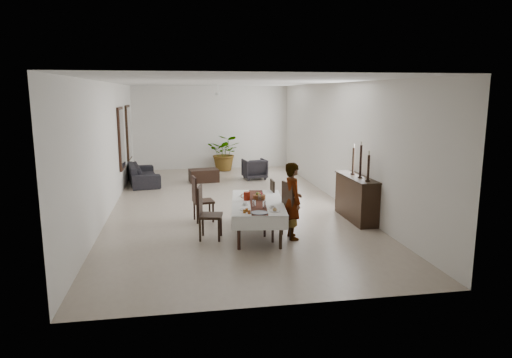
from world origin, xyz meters
name	(u,v)px	position (x,y,z in m)	size (l,w,h in m)	color
floor	(229,204)	(0.00, 0.00, 0.00)	(6.00, 12.00, 0.00)	#B6A691
ceiling	(228,82)	(0.00, 0.00, 3.20)	(6.00, 12.00, 0.02)	white
wall_back	(211,128)	(0.00, 6.00, 1.60)	(6.00, 0.02, 3.20)	white
wall_front	(278,194)	(0.00, -6.00, 1.60)	(6.00, 0.02, 3.20)	white
wall_left	(109,147)	(-3.00, 0.00, 1.60)	(0.02, 12.00, 3.20)	white
wall_right	(338,143)	(3.00, 0.00, 1.60)	(0.02, 12.00, 3.20)	white
dining_table_top	(258,203)	(0.31, -2.63, 0.65)	(0.90, 2.17, 0.05)	black
table_leg_fl	(239,234)	(-0.21, -3.59, 0.32)	(0.06, 0.06, 0.63)	black
table_leg_fr	(281,233)	(0.57, -3.70, 0.32)	(0.06, 0.06, 0.63)	black
table_leg_bl	(239,207)	(0.06, -1.55, 0.32)	(0.06, 0.06, 0.63)	black
table_leg_br	(273,206)	(0.84, -1.66, 0.32)	(0.06, 0.06, 0.63)	black
tablecloth_top	(258,202)	(0.31, -2.63, 0.68)	(1.07, 2.33, 0.01)	white
tablecloth_drape_left	(233,208)	(-0.21, -2.56, 0.55)	(0.01, 2.33, 0.27)	white
tablecloth_drape_right	(282,208)	(0.84, -2.69, 0.55)	(0.01, 2.33, 0.27)	silver
tablecloth_drape_near	(260,223)	(0.16, -3.78, 0.55)	(1.07, 0.01, 0.27)	white
tablecloth_drape_far	(256,196)	(0.47, -1.48, 0.55)	(1.07, 0.01, 0.27)	silver
table_runner	(258,201)	(0.31, -2.63, 0.69)	(0.32, 2.26, 0.00)	#552518
red_pitcher	(247,196)	(0.11, -2.46, 0.78)	(0.14, 0.14, 0.18)	maroon
pitcher_handle	(243,196)	(0.03, -2.45, 0.78)	(0.11, 0.11, 0.02)	maroon
wine_glass_near	(264,205)	(0.34, -3.22, 0.76)	(0.06, 0.06, 0.15)	white
wine_glass_mid	(254,204)	(0.16, -3.11, 0.76)	(0.06, 0.06, 0.15)	white
wine_glass_far	(260,197)	(0.36, -2.59, 0.76)	(0.06, 0.06, 0.15)	white
teacup_right	(272,206)	(0.51, -3.20, 0.71)	(0.08, 0.08, 0.05)	white
saucer_right	(272,208)	(0.51, -3.20, 0.69)	(0.14, 0.14, 0.01)	silver
teacup_left	(245,204)	(0.00, -2.90, 0.71)	(0.08, 0.08, 0.05)	silver
saucer_left	(245,205)	(0.00, -2.90, 0.69)	(0.14, 0.14, 0.01)	white
plate_near_right	(275,211)	(0.50, -3.47, 0.69)	(0.22, 0.22, 0.01)	silver
bread_near_right	(275,210)	(0.50, -3.47, 0.72)	(0.08, 0.08, 0.08)	tan
plate_near_left	(245,209)	(-0.04, -3.26, 0.69)	(0.22, 0.22, 0.01)	silver
plate_far_left	(244,196)	(0.09, -2.09, 0.69)	(0.22, 0.22, 0.01)	silver
serving_tray	(260,213)	(0.19, -3.56, 0.70)	(0.32, 0.32, 0.02)	#414246
jam_jar_a	(249,212)	(-0.01, -3.57, 0.72)	(0.06, 0.06, 0.07)	#8C4014
jam_jar_b	(244,211)	(-0.09, -3.50, 0.72)	(0.06, 0.06, 0.07)	brown
jam_jar_c	(247,210)	(-0.04, -3.42, 0.72)	(0.06, 0.06, 0.07)	#944F15
fruit_basket	(259,197)	(0.39, -2.41, 0.73)	(0.27, 0.27, 0.09)	brown
fruit_red	(260,194)	(0.42, -2.39, 0.80)	(0.08, 0.08, 0.08)	maroon
fruit_green	(257,194)	(0.36, -2.38, 0.80)	(0.07, 0.07, 0.07)	olive
fruit_yellow	(259,194)	(0.38, -2.45, 0.80)	(0.08, 0.08, 0.08)	gold
chair_right_near_seat	(278,214)	(0.65, -3.06, 0.51)	(0.49, 0.49, 0.06)	black
chair_right_near_leg_fl	(291,229)	(0.89, -3.21, 0.24)	(0.05, 0.05, 0.48)	black
chair_right_near_leg_fr	(282,224)	(0.80, -2.82, 0.24)	(0.05, 0.05, 0.48)	black
chair_right_near_leg_bl	(273,231)	(0.50, -3.30, 0.24)	(0.05, 0.05, 0.48)	black
chair_right_near_leg_br	(265,226)	(0.42, -2.91, 0.24)	(0.05, 0.05, 0.48)	black
chair_right_near_back	(288,198)	(0.87, -3.01, 0.84)	(0.49, 0.04, 0.62)	black
chair_right_far_seat	(265,203)	(0.65, -1.65, 0.42)	(0.40, 0.40, 0.05)	black
chair_right_far_leg_fl	(273,213)	(0.81, -1.82, 0.20)	(0.04, 0.04, 0.40)	black
chair_right_far_leg_fr	(270,210)	(0.82, -1.49, 0.20)	(0.04, 0.04, 0.40)	black
chair_right_far_leg_bl	(259,214)	(0.49, -1.82, 0.20)	(0.04, 0.04, 0.40)	black
chair_right_far_leg_br	(257,210)	(0.49, -1.49, 0.20)	(0.04, 0.04, 0.40)	black
chair_right_far_back	(272,191)	(0.83, -1.66, 0.69)	(0.40, 0.04, 0.51)	black
chair_left_near_seat	(210,216)	(-0.69, -2.84, 0.48)	(0.46, 0.46, 0.05)	black
chair_left_near_leg_fl	(203,225)	(-0.84, -2.62, 0.23)	(0.05, 0.05, 0.46)	black
chair_left_near_leg_fr	(200,230)	(-0.92, -2.99, 0.23)	(0.05, 0.05, 0.46)	black
chair_left_near_leg_bl	(221,225)	(-0.47, -2.69, 0.23)	(0.05, 0.05, 0.46)	black
chair_left_near_leg_br	(219,231)	(-0.55, -3.06, 0.23)	(0.05, 0.05, 0.46)	black
chair_left_near_back	(200,201)	(-0.90, -2.80, 0.80)	(0.46, 0.04, 0.59)	black
chair_left_far_seat	(203,201)	(-0.76, -1.50, 0.47)	(0.45, 0.45, 0.05)	black
chair_left_far_leg_fl	(194,210)	(-0.97, -1.34, 0.22)	(0.04, 0.04, 0.44)	black
chair_left_far_leg_fr	(197,214)	(-0.91, -1.70, 0.22)	(0.04, 0.04, 0.44)	black
chair_left_far_leg_bl	(210,209)	(-0.61, -1.29, 0.22)	(0.04, 0.04, 0.44)	black
chair_left_far_leg_br	(213,213)	(-0.55, -1.65, 0.22)	(0.04, 0.04, 0.44)	black
chair_left_far_back	(194,189)	(-0.96, -1.53, 0.77)	(0.45, 0.04, 0.57)	black
woman	(293,201)	(0.96, -3.09, 0.79)	(0.57, 0.38, 1.57)	gray
sideboard_body	(356,199)	(2.78, -1.96, 0.50)	(0.44, 1.65, 0.99)	black
sideboard_top	(357,177)	(2.78, -1.96, 1.01)	(0.49, 1.72, 0.03)	black
candlestick_near_base	(368,181)	(2.78, -2.56, 1.04)	(0.11, 0.11, 0.03)	black
candlestick_near_shaft	(368,168)	(2.78, -2.56, 1.33)	(0.06, 0.06, 0.55)	black
candlestick_near_candle	(369,153)	(2.78, -2.56, 1.65)	(0.04, 0.04, 0.09)	silver
candlestick_mid_base	(360,177)	(2.78, -2.12, 1.04)	(0.11, 0.11, 0.03)	black
candlestick_mid_shaft	(361,161)	(2.78, -2.12, 1.42)	(0.06, 0.06, 0.72)	black
candlestick_mid_candle	(361,143)	(2.78, -2.12, 1.82)	(0.04, 0.04, 0.09)	#F0E5D0
candlestick_far_base	(353,174)	(2.78, -1.68, 1.04)	(0.11, 0.11, 0.03)	black
candlestick_far_shaft	(353,160)	(2.78, -1.68, 1.36)	(0.06, 0.06, 0.61)	black
candlestick_far_candle	(354,146)	(2.78, -1.68, 1.71)	(0.04, 0.04, 0.09)	beige
sofa	(143,174)	(-2.45, 3.29, 0.32)	(2.21, 0.86, 0.65)	#252227
armchair	(254,169)	(1.28, 3.50, 0.35)	(0.75, 0.77, 0.70)	#282429
coffee_table	(204,175)	(-0.48, 3.29, 0.21)	(0.95, 0.63, 0.42)	black
potted_plant	(225,153)	(0.46, 5.43, 0.69)	(1.24, 1.07, 1.37)	#285A24
mirror_frame_near	(121,138)	(-2.96, 2.20, 1.60)	(0.06, 1.05, 1.85)	black
mirror_glass_near	(122,138)	(-2.92, 2.20, 1.60)	(0.01, 0.90, 1.70)	silver
mirror_frame_far	(128,133)	(-2.96, 4.30, 1.60)	(0.06, 1.05, 1.85)	black
mirror_glass_far	(130,132)	(-2.92, 4.30, 1.60)	(0.01, 0.90, 1.70)	white
fan_rod	(218,88)	(0.00, 3.00, 3.10)	(0.04, 0.04, 0.20)	white
fan_hub	(218,94)	(0.00, 3.00, 2.90)	(0.16, 0.16, 0.08)	white
fan_blade_n	(217,94)	(0.00, 3.35, 2.90)	(0.10, 0.55, 0.01)	white
fan_blade_s	(219,94)	(0.00, 2.65, 2.90)	(0.10, 0.55, 0.01)	silver
fan_blade_e	(229,94)	(0.35, 3.00, 2.90)	(0.55, 0.10, 0.01)	white
fan_blade_w	(207,94)	(-0.35, 3.00, 2.90)	(0.55, 0.10, 0.01)	silver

